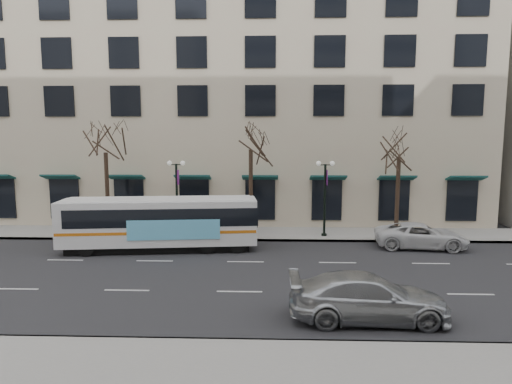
{
  "coord_description": "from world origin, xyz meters",
  "views": [
    {
      "loc": [
        1.32,
        -20.33,
        6.65
      ],
      "look_at": [
        0.61,
        1.05,
        4.0
      ],
      "focal_mm": 30.0,
      "sensor_mm": 36.0,
      "label": 1
    }
  ],
  "objects_px": {
    "city_bus": "(161,222)",
    "white_pickup": "(421,236)",
    "silver_car": "(368,297)",
    "tree_far_right": "(400,143)",
    "tree_far_left": "(105,138)",
    "tree_far_mid": "(251,135)",
    "lamp_post_right": "(325,195)",
    "lamp_post_left": "(177,194)"
  },
  "relations": [
    {
      "from": "city_bus",
      "to": "white_pickup",
      "type": "relative_size",
      "value": 2.16
    },
    {
      "from": "silver_car",
      "to": "white_pickup",
      "type": "bearing_deg",
      "value": -27.74
    },
    {
      "from": "tree_far_right",
      "to": "silver_car",
      "type": "distance_m",
      "value": 15.72
    },
    {
      "from": "white_pickup",
      "to": "tree_far_right",
      "type": "bearing_deg",
      "value": 17.44
    },
    {
      "from": "city_bus",
      "to": "silver_car",
      "type": "relative_size",
      "value": 2.02
    },
    {
      "from": "tree_far_right",
      "to": "silver_car",
      "type": "xyz_separation_m",
      "value": [
        -5.03,
        -13.82,
        -5.57
      ]
    },
    {
      "from": "city_bus",
      "to": "silver_car",
      "type": "xyz_separation_m",
      "value": [
        10.17,
        -9.7,
        -0.87
      ]
    },
    {
      "from": "tree_far_right",
      "to": "tree_far_left",
      "type": "bearing_deg",
      "value": 180.0
    },
    {
      "from": "tree_far_mid",
      "to": "silver_car",
      "type": "distance_m",
      "value": 15.88
    },
    {
      "from": "tree_far_mid",
      "to": "lamp_post_right",
      "type": "height_order",
      "value": "tree_far_mid"
    },
    {
      "from": "lamp_post_right",
      "to": "silver_car",
      "type": "relative_size",
      "value": 0.89
    },
    {
      "from": "city_bus",
      "to": "silver_car",
      "type": "distance_m",
      "value": 14.09
    },
    {
      "from": "lamp_post_left",
      "to": "white_pickup",
      "type": "distance_m",
      "value": 15.96
    },
    {
      "from": "silver_car",
      "to": "tree_far_mid",
      "type": "bearing_deg",
      "value": 19.81
    },
    {
      "from": "tree_far_right",
      "to": "lamp_post_right",
      "type": "distance_m",
      "value": 6.11
    },
    {
      "from": "lamp_post_left",
      "to": "silver_car",
      "type": "relative_size",
      "value": 0.89
    },
    {
      "from": "city_bus",
      "to": "lamp_post_right",
      "type": "bearing_deg",
      "value": 12.41
    },
    {
      "from": "tree_far_left",
      "to": "tree_far_mid",
      "type": "height_order",
      "value": "tree_far_mid"
    },
    {
      "from": "lamp_post_left",
      "to": "tree_far_mid",
      "type": "bearing_deg",
      "value": 6.85
    },
    {
      "from": "lamp_post_right",
      "to": "silver_car",
      "type": "height_order",
      "value": "lamp_post_right"
    },
    {
      "from": "tree_far_left",
      "to": "tree_far_right",
      "type": "relative_size",
      "value": 1.03
    },
    {
      "from": "tree_far_mid",
      "to": "city_bus",
      "type": "bearing_deg",
      "value": -141.67
    },
    {
      "from": "tree_far_left",
      "to": "white_pickup",
      "type": "bearing_deg",
      "value": -8.53
    },
    {
      "from": "tree_far_right",
      "to": "white_pickup",
      "type": "height_order",
      "value": "tree_far_right"
    },
    {
      "from": "tree_far_left",
      "to": "white_pickup",
      "type": "distance_m",
      "value": 21.68
    },
    {
      "from": "lamp_post_left",
      "to": "city_bus",
      "type": "height_order",
      "value": "lamp_post_left"
    },
    {
      "from": "tree_far_left",
      "to": "city_bus",
      "type": "bearing_deg",
      "value": -40.63
    },
    {
      "from": "tree_far_left",
      "to": "city_bus",
      "type": "height_order",
      "value": "tree_far_left"
    },
    {
      "from": "tree_far_mid",
      "to": "city_bus",
      "type": "xyz_separation_m",
      "value": [
        -5.21,
        -4.11,
        -5.19
      ]
    },
    {
      "from": "city_bus",
      "to": "lamp_post_left",
      "type": "bearing_deg",
      "value": 79.94
    },
    {
      "from": "lamp_post_left",
      "to": "lamp_post_right",
      "type": "bearing_deg",
      "value": 0.0
    },
    {
      "from": "white_pickup",
      "to": "silver_car",
      "type": "bearing_deg",
      "value": 158.41
    },
    {
      "from": "white_pickup",
      "to": "lamp_post_right",
      "type": "bearing_deg",
      "value": 72.21
    },
    {
      "from": "tree_far_left",
      "to": "city_bus",
      "type": "distance_m",
      "value": 8.05
    },
    {
      "from": "city_bus",
      "to": "silver_car",
      "type": "height_order",
      "value": "city_bus"
    },
    {
      "from": "silver_car",
      "to": "lamp_post_right",
      "type": "bearing_deg",
      "value": -0.14
    },
    {
      "from": "tree_far_mid",
      "to": "white_pickup",
      "type": "height_order",
      "value": "tree_far_mid"
    },
    {
      "from": "tree_far_mid",
      "to": "lamp_post_right",
      "type": "relative_size",
      "value": 1.64
    },
    {
      "from": "tree_far_right",
      "to": "silver_car",
      "type": "relative_size",
      "value": 1.38
    },
    {
      "from": "city_bus",
      "to": "tree_far_left",
      "type": "bearing_deg",
      "value": 132.79
    },
    {
      "from": "tree_far_mid",
      "to": "silver_car",
      "type": "bearing_deg",
      "value": -70.22
    },
    {
      "from": "lamp_post_left",
      "to": "silver_car",
      "type": "xyz_separation_m",
      "value": [
        9.96,
        -13.22,
        -2.09
      ]
    }
  ]
}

